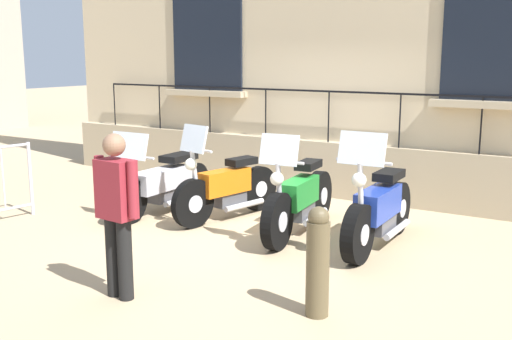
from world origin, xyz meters
TOP-DOWN VIEW (x-y plane):
  - ground_plane at (0.00, 0.00)m, footprint 60.00×60.00m
  - motorcycle_silver at (0.14, -1.62)m, footprint 2.08×0.75m
  - motorcycle_orange at (-0.02, -0.63)m, footprint 1.89×0.68m
  - motorcycle_green at (0.08, 0.56)m, footprint 2.13×0.57m
  - motorcycle_blue at (0.09, 1.61)m, footprint 2.01×0.63m
  - bollard at (2.18, 1.82)m, footprint 0.20×0.20m
  - pedestrian_standing at (2.78, 0.05)m, footprint 0.25×0.53m

SIDE VIEW (x-z plane):
  - ground_plane at x=0.00m, z-range 0.00..0.00m
  - motorcycle_silver at x=0.14m, z-range -0.20..1.05m
  - motorcycle_green at x=0.08m, z-range -0.24..1.12m
  - motorcycle_orange at x=-0.02m, z-range -0.24..1.12m
  - motorcycle_blue at x=0.09m, z-range -0.28..1.17m
  - bollard at x=2.18m, z-range 0.00..0.99m
  - pedestrian_standing at x=2.78m, z-range 0.09..1.65m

